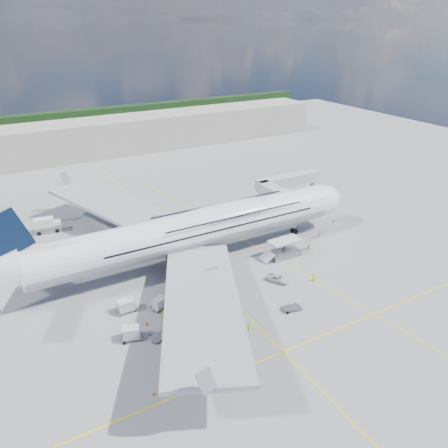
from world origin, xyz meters
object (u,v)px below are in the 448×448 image
airliner (194,230)px  dolly_nose_near (204,276)px  baggage_tug (210,305)px  catering_truck_inner (114,243)px  cargo_loader (284,251)px  dolly_nose_far (292,308)px  crew_loader (309,246)px  dolly_row_c (161,336)px  cone_wing_right_inner (147,323)px  dolly_back (126,306)px  cone_wing_left_outer (74,219)px  catering_truck_outer (47,226)px  crew_nose (320,233)px  crew_wing (163,314)px  cone_nose (333,221)px  dolly_row_a (160,303)px  service_van (278,279)px  jet_bridge (284,187)px  dolly_row_b (131,333)px  crew_tug (249,327)px  cone_wing_right_outer (154,393)px  cone_wing_left_inner (106,252)px  crew_van (314,277)px

airliner → dolly_nose_near: 9.62m
baggage_tug → catering_truck_inner: bearing=114.0°
cargo_loader → dolly_nose_far: cargo_loader is taller
cargo_loader → crew_loader: size_ratio=5.19×
dolly_row_c → cone_wing_right_inner: bearing=87.8°
dolly_back → cone_wing_left_outer: dolly_back is taller
dolly_row_c → catering_truck_outer: (-8.73, 46.19, 1.23)m
dolly_nose_far → airliner: bearing=122.1°
crew_nose → cone_wing_right_inner: crew_nose is taller
cone_wing_right_inner → crew_loader: bearing=10.5°
crew_wing → cone_nose: bearing=-59.1°
dolly_nose_far → cone_wing_left_outer: size_ratio=6.38×
dolly_row_a → crew_nose: bearing=-12.4°
cargo_loader → crew_loader: bearing=-2.3°
baggage_tug → dolly_back: bearing=162.1°
baggage_tug → service_van: bearing=13.0°
jet_bridge → crew_wing: 49.29m
catering_truck_inner → crew_nose: bearing=-41.8°
dolly_row_b → dolly_row_c: 4.41m
catering_truck_inner → cone_wing_left_outer: (-4.14, 19.16, -1.35)m
crew_tug → cone_wing_right_outer: size_ratio=2.98×
cone_wing_left_outer → service_van: bearing=-59.6°
dolly_row_b → dolly_nose_near: bearing=45.6°
cone_wing_left_inner → cone_wing_right_outer: 40.55m
cargo_loader → cone_wing_left_outer: 50.98m
catering_truck_outer → cone_wing_right_outer: (3.80, -56.14, -1.37)m
dolly_row_a → jet_bridge: bearing=5.4°
catering_truck_outer → crew_nose: catering_truck_outer is taller
dolly_row_a → baggage_tug: (7.23, -4.19, -0.32)m
dolly_nose_far → dolly_nose_near: dolly_nose_near is taller
dolly_row_b → baggage_tug: size_ratio=1.36×
catering_truck_inner → cone_wing_right_inner: bearing=-116.3°
catering_truck_outer → cone_nose: size_ratio=9.52×
dolly_row_a → crew_tug: size_ratio=2.24×
baggage_tug → crew_wing: size_ratio=1.68×
dolly_back → jet_bridge: bearing=22.0°
crew_wing → dolly_row_b: bearing=125.4°
crew_nose → cargo_loader: bearing=143.2°
crew_wing → dolly_nose_far: bearing=-98.7°
jet_bridge → crew_van: 31.88m
baggage_tug → catering_truck_inner: catering_truck_inner is taller
airliner → cone_wing_right_outer: size_ratio=153.63×
airliner → cone_wing_left_outer: (-16.76, 31.47, -6.60)m
baggage_tug → crew_loader: size_ratio=1.67×
crew_tug → crew_van: bearing=7.0°
catering_truck_inner → crew_tug: 37.53m
dolly_nose_far → crew_tug: bearing=-157.1°
crew_van → cone_wing_right_inner: crew_van is taller
airliner → dolly_nose_far: (6.98, -22.44, -6.51)m
dolly_back → dolly_nose_near: dolly_back is taller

